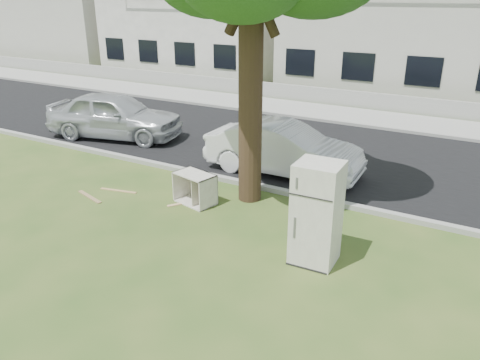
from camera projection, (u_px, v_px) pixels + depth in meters
The scene contains 16 objects.
ground at pixel (225, 233), 9.63m from camera, with size 120.00×120.00×0.00m, color #304E1C.
road at pixel (326, 153), 14.46m from camera, with size 120.00×7.00×0.01m, color black.
kerb_near at pixel (276, 192), 11.60m from camera, with size 120.00×0.18×0.12m, color gray.
kerb_far at pixel (359, 127), 17.33m from camera, with size 120.00×0.18×0.12m, color gray.
sidewalk at pixel (370, 118), 18.49m from camera, with size 120.00×2.80×0.01m, color gray.
low_wall at pixel (381, 102), 19.65m from camera, with size 120.00×0.15×0.70m, color gray.
townhouse_left at pixel (206, 13), 27.96m from camera, with size 10.20×8.16×7.04m.
townhouse_center at pixel (415, 13), 22.35m from camera, with size 11.22×8.16×7.44m.
filler_left at pixel (54, 13), 34.94m from camera, with size 16.00×9.00×6.40m, color beige.
fridge at pixel (317, 214), 8.30m from camera, with size 0.79×0.73×1.91m, color silver.
cabinet at pixel (195, 188), 10.90m from camera, with size 0.94×0.58×0.73m, color silver.
plank_a at pixel (118, 191), 11.68m from camera, with size 0.99×0.08×0.02m, color tan.
plank_b at pixel (90, 197), 11.32m from camera, with size 1.01×0.10×0.02m, color #91764C.
plank_c at pixel (184, 203), 10.98m from camera, with size 0.79×0.09×0.02m, color tan.
car_center at pixel (283, 149), 12.60m from camera, with size 1.48×4.23×1.39m, color silver.
car_left at pixel (115, 115), 15.76m from camera, with size 1.83×4.55×1.55m, color #ADB1B5.
Camera 1 is at (4.51, -7.25, 4.59)m, focal length 35.00 mm.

